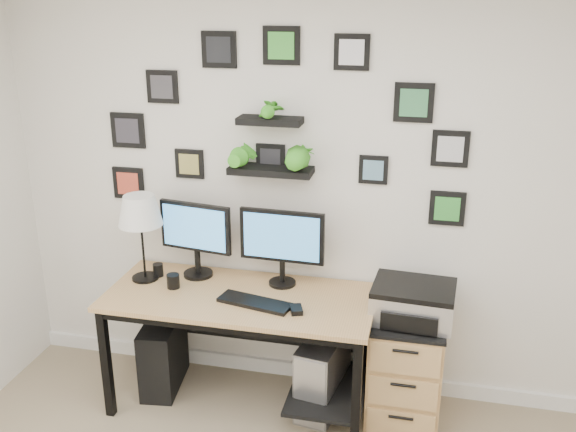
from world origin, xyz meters
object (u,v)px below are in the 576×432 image
(mug, at_px, (173,281))
(pc_tower_black, at_px, (163,354))
(desk, at_px, (247,311))
(monitor_left, at_px, (196,234))
(file_cabinet, at_px, (405,367))
(printer, at_px, (413,302))
(pc_tower_grey, at_px, (323,373))
(monitor_right, at_px, (282,241))
(table_lamp, at_px, (140,212))

(mug, relative_size, pc_tower_black, 0.19)
(desk, height_order, monitor_left, monitor_left)
(pc_tower_black, distance_m, file_cabinet, 1.55)
(desk, xyz_separation_m, printer, (0.98, 0.05, 0.15))
(pc_tower_grey, height_order, file_cabinet, file_cabinet)
(monitor_left, xyz_separation_m, monitor_right, (0.55, -0.01, 0.00))
(monitor_right, distance_m, pc_tower_grey, 0.86)
(monitor_left, relative_size, table_lamp, 0.88)
(desk, distance_m, pc_tower_grey, 0.61)
(desk, bearing_deg, monitor_right, 41.93)
(monitor_right, xyz_separation_m, pc_tower_black, (-0.76, -0.13, -0.80))
(monitor_left, bearing_deg, pc_tower_black, -147.49)
(monitor_right, relative_size, pc_tower_black, 1.12)
(monitor_left, xyz_separation_m, table_lamp, (-0.31, -0.12, 0.16))
(pc_tower_black, bearing_deg, table_lamp, 160.93)
(monitor_left, bearing_deg, desk, -23.89)
(desk, bearing_deg, pc_tower_black, 177.07)
(monitor_left, distance_m, printer, 1.38)
(desk, xyz_separation_m, mug, (-0.46, -0.03, 0.17))
(desk, relative_size, monitor_left, 3.30)
(monitor_left, relative_size, pc_tower_black, 1.04)
(monitor_left, relative_size, monitor_right, 0.93)
(pc_tower_black, relative_size, pc_tower_grey, 0.91)
(monitor_right, relative_size, table_lamp, 0.95)
(desk, distance_m, printer, 0.99)
(table_lamp, bearing_deg, monitor_left, 20.85)
(pc_tower_grey, xyz_separation_m, printer, (0.51, 0.02, 0.54))
(mug, bearing_deg, table_lamp, 160.36)
(mug, height_order, pc_tower_black, mug)
(pc_tower_black, height_order, file_cabinet, file_cabinet)
(mug, distance_m, printer, 1.44)
(pc_tower_grey, relative_size, file_cabinet, 0.76)
(pc_tower_grey, relative_size, printer, 1.06)
(monitor_right, xyz_separation_m, printer, (0.80, -0.11, -0.26))
(pc_tower_grey, bearing_deg, table_lamp, 178.93)
(monitor_right, height_order, mug, monitor_right)
(table_lamp, bearing_deg, printer, -0.02)
(pc_tower_black, distance_m, printer, 1.65)
(pc_tower_black, relative_size, file_cabinet, 0.69)
(desk, height_order, mug, mug)
(desk, bearing_deg, monitor_left, 156.11)
(monitor_left, xyz_separation_m, pc_tower_grey, (0.84, -0.14, -0.79))
(printer, bearing_deg, mug, -176.87)
(monitor_right, xyz_separation_m, pc_tower_grey, (0.29, -0.13, -0.80))
(monitor_right, height_order, table_lamp, table_lamp)
(file_cabinet, bearing_deg, desk, -176.52)
(monitor_right, bearing_deg, printer, -7.91)
(pc_tower_black, height_order, pc_tower_grey, pc_tower_grey)
(mug, bearing_deg, monitor_left, 66.80)
(monitor_left, relative_size, pc_tower_grey, 0.95)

